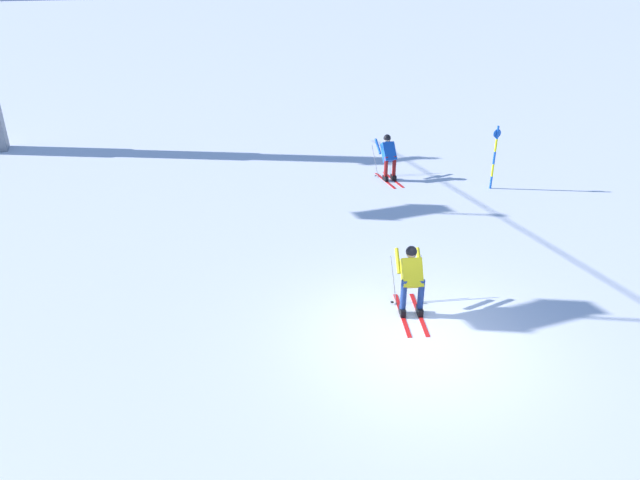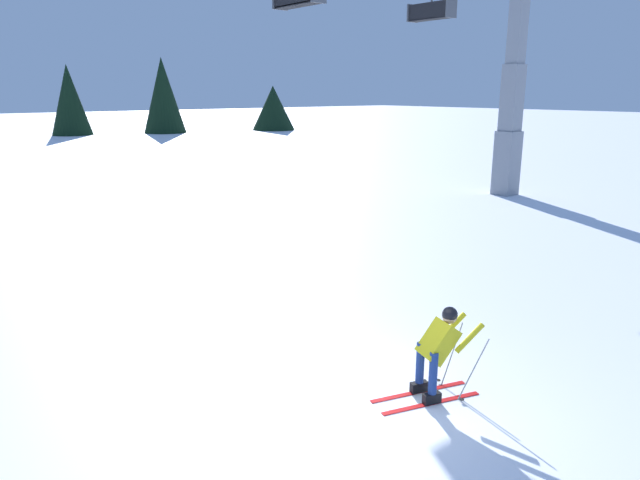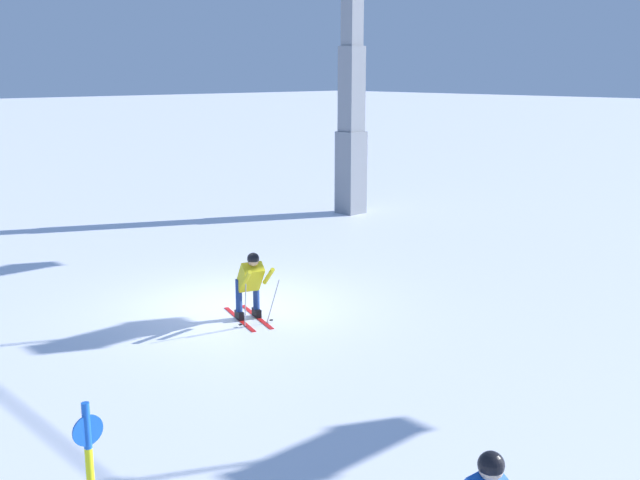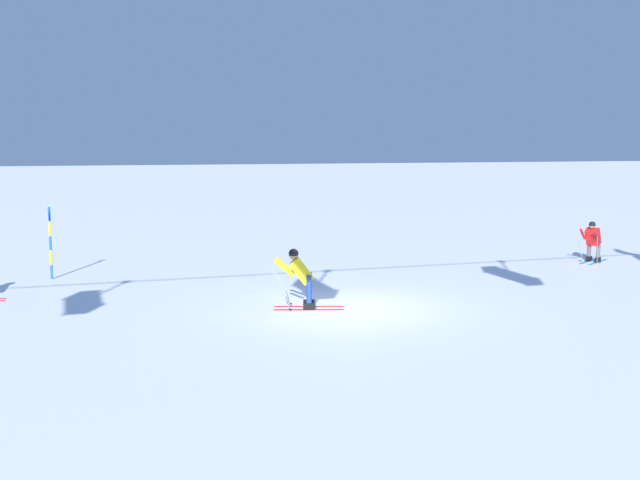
{
  "view_description": "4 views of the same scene",
  "coord_description": "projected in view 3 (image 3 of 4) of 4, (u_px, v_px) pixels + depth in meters",
  "views": [
    {
      "loc": [
        -8.23,
        5.16,
        6.74
      ],
      "look_at": [
        1.75,
        1.41,
        1.65
      ],
      "focal_mm": 32.59,
      "sensor_mm": 36.0,
      "label": 1
    },
    {
      "loc": [
        -5.41,
        -5.5,
        4.59
      ],
      "look_at": [
        1.42,
        2.97,
        1.76
      ],
      "focal_mm": 32.32,
      "sensor_mm": 36.0,
      "label": 2
    },
    {
      "loc": [
        12.48,
        -9.06,
        4.86
      ],
      "look_at": [
        1.01,
        1.53,
        1.36
      ],
      "focal_mm": 42.34,
      "sensor_mm": 36.0,
      "label": 3
    },
    {
      "loc": [
        6.27,
        16.88,
        3.89
      ],
      "look_at": [
        1.49,
        2.42,
        1.99
      ],
      "focal_mm": 43.29,
      "sensor_mm": 36.0,
      "label": 4
    }
  ],
  "objects": [
    {
      "name": "ground_plane",
      "position": [
        235.0,
        305.0,
        16.0
      ],
      "size": [
        260.0,
        260.0,
        0.0
      ],
      "primitive_type": "plane",
      "color": "white"
    },
    {
      "name": "skier_carving_main",
      "position": [
        251.0,
        281.0,
        14.83
      ],
      "size": [
        1.79,
        1.05,
        1.58
      ],
      "color": "red",
      "rests_on": "ground_plane"
    },
    {
      "name": "lift_tower_near",
      "position": [
        351.0,
        104.0,
        25.65
      ],
      "size": [
        0.8,
        2.56,
        9.09
      ],
      "color": "gray",
      "rests_on": "ground_plane"
    }
  ]
}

